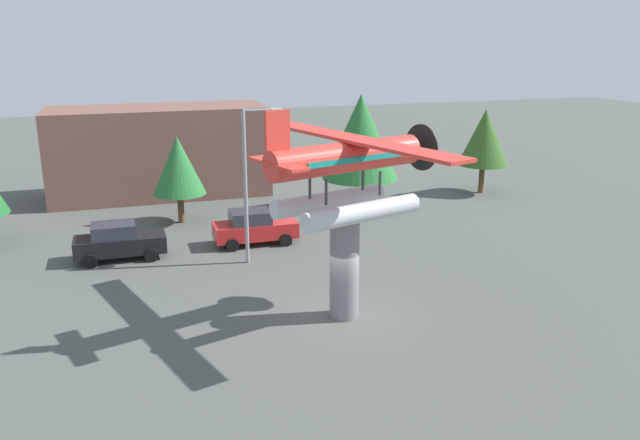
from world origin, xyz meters
name	(u,v)px	position (x,y,z in m)	size (l,w,h in m)	color
ground_plane	(344,316)	(0.00, 0.00, 0.00)	(140.00, 140.00, 0.00)	#4C514C
display_pedestal	(344,267)	(0.00, 0.00, 1.99)	(1.10, 1.10, 3.97)	slate
floatplane_monument	(348,170)	(0.12, 0.04, 5.64)	(7.20, 10.26, 4.00)	silver
car_near_black	(119,241)	(-8.00, 9.35, 0.88)	(4.20, 2.02, 1.76)	black
car_mid_red	(254,227)	(-1.40, 9.68, 0.88)	(4.20, 2.02, 1.76)	red
streetlight_primary	(250,174)	(-2.08, 7.00, 4.22)	(1.84, 0.28, 7.18)	gray
storefront_building	(159,151)	(-5.08, 22.00, 2.89)	(13.90, 5.67, 5.79)	brown
tree_east	(178,166)	(-4.55, 14.72, 3.28)	(2.94, 2.94, 4.94)	brown
tree_center_back	(361,137)	(6.56, 15.43, 4.26)	(4.68, 4.68, 6.87)	brown
tree_far_east	(484,138)	(15.50, 15.86, 3.73)	(3.32, 3.32, 5.59)	brown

